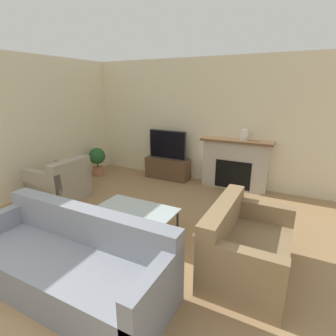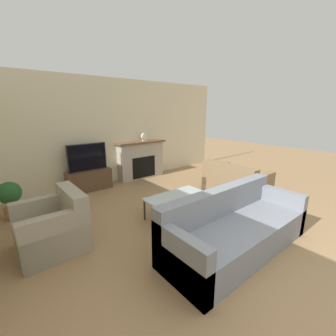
{
  "view_description": "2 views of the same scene",
  "coord_description": "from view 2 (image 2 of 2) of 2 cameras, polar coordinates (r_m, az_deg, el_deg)",
  "views": [
    {
      "loc": [
        2.28,
        -0.45,
        2.08
      ],
      "look_at": [
        0.48,
        3.01,
        0.88
      ],
      "focal_mm": 28.0,
      "sensor_mm": 36.0,
      "label": 1
    },
    {
      "loc": [
        -2.24,
        -0.45,
        1.92
      ],
      "look_at": [
        0.62,
        3.09,
        0.73
      ],
      "focal_mm": 24.0,
      "sensor_mm": 36.0,
      "label": 2
    }
  ],
  "objects": [
    {
      "name": "potted_plant",
      "position": [
        4.92,
        -35.23,
        -5.97
      ],
      "size": [
        0.39,
        0.39,
        0.69
      ],
      "color": "#AD704C",
      "rests_on": "ground_plane"
    },
    {
      "name": "armchair_by_window",
      "position": [
        3.65,
        -26.95,
        -13.47
      ],
      "size": [
        0.85,
        0.88,
        0.82
      ],
      "rotation": [
        0.0,
        0.0,
        -1.56
      ],
      "color": "#9E937F",
      "rests_on": "ground_plane"
    },
    {
      "name": "tv",
      "position": [
        5.66,
        -19.82,
        2.59
      ],
      "size": [
        0.92,
        0.06,
        0.65
      ],
      "color": "#232328",
      "rests_on": "tv_stand"
    },
    {
      "name": "couch_sectional",
      "position": [
        3.4,
        16.58,
        -14.68
      ],
      "size": [
        2.31,
        0.87,
        0.82
      ],
      "color": "gray",
      "rests_on": "ground_plane"
    },
    {
      "name": "tv_stand",
      "position": [
        5.81,
        -19.34,
        -2.96
      ],
      "size": [
        1.04,
        0.36,
        0.5
      ],
      "color": "brown",
      "rests_on": "ground_plane"
    },
    {
      "name": "mantel_clock",
      "position": [
        6.44,
        -6.02,
        7.9
      ],
      "size": [
        0.19,
        0.07,
        0.22
      ],
      "color": "beige",
      "rests_on": "fireplace"
    },
    {
      "name": "coffee_table",
      "position": [
        4.12,
        2.37,
        -7.58
      ],
      "size": [
        1.16,
        0.61,
        0.4
      ],
      "color": "#333338",
      "rests_on": "ground_plane"
    },
    {
      "name": "ground_plane",
      "position": [
        2.99,
        33.72,
        -28.27
      ],
      "size": [
        20.0,
        20.0,
        0.0
      ],
      "primitive_type": "plane",
      "color": "#9E7A51"
    },
    {
      "name": "wall_back",
      "position": [
        6.02,
        -17.05,
        8.57
      ],
      "size": [
        7.93,
        0.06,
        2.7
      ],
      "color": "beige",
      "rests_on": "ground_plane"
    },
    {
      "name": "couch_loveseat",
      "position": [
        5.19,
        16.64,
        -4.25
      ],
      "size": [
        0.85,
        1.29,
        0.82
      ],
      "rotation": [
        0.0,
        0.0,
        1.57
      ],
      "color": "#8C704C",
      "rests_on": "ground_plane"
    },
    {
      "name": "fireplace",
      "position": [
        6.47,
        -6.88,
        2.36
      ],
      "size": [
        1.46,
        0.37,
        1.06
      ],
      "color": "#B2A899",
      "rests_on": "ground_plane"
    }
  ]
}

